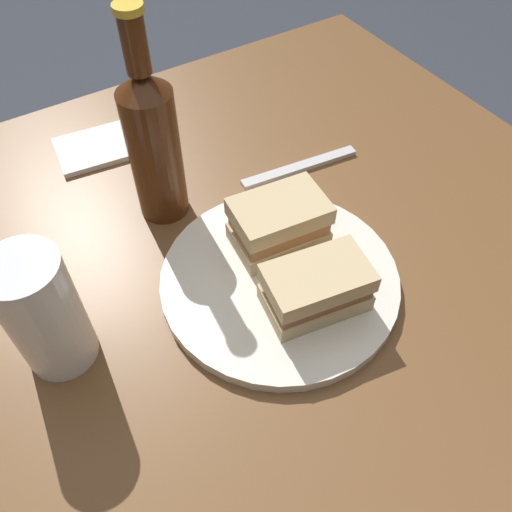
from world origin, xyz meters
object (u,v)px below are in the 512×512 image
at_px(cider_bottle, 153,142).
at_px(fork, 300,167).
at_px(sandwich_half_right, 279,223).
at_px(sandwich_half_left, 316,288).
at_px(napkin, 95,148).
at_px(pint_glass, 47,319).
at_px(plate, 280,280).

relative_size(cider_bottle, fork, 1.52).
height_order(sandwich_half_right, fork, sandwich_half_right).
bearing_deg(sandwich_half_left, sandwich_half_right, -99.42).
bearing_deg(sandwich_half_right, napkin, -67.86).
bearing_deg(napkin, pint_glass, 63.59).
xyz_separation_m(sandwich_half_right, napkin, (0.12, -0.31, -0.04)).
height_order(plate, pint_glass, pint_glass).
bearing_deg(fork, sandwich_half_right, 51.64).
bearing_deg(plate, napkin, -74.64).
height_order(pint_glass, fork, pint_glass).
bearing_deg(cider_bottle, plate, 107.82).
relative_size(sandwich_half_right, pint_glass, 0.78).
bearing_deg(sandwich_half_right, cider_bottle, -58.13).
xyz_separation_m(sandwich_half_right, pint_glass, (0.28, -0.00, 0.02)).
bearing_deg(pint_glass, sandwich_half_left, 159.08).
relative_size(sandwich_half_left, cider_bottle, 0.44).
xyz_separation_m(plate, pint_glass, (0.25, -0.05, 0.06)).
bearing_deg(napkin, fork, 140.09).
relative_size(plate, sandwich_half_right, 2.41).
bearing_deg(fork, napkin, -33.22).
distance_m(sandwich_half_left, cider_bottle, 0.26).
relative_size(cider_bottle, napkin, 2.49).
distance_m(sandwich_half_left, napkin, 0.42).
bearing_deg(napkin, sandwich_half_right, 112.14).
distance_m(sandwich_half_left, fork, 0.25).
height_order(sandwich_half_left, cider_bottle, cider_bottle).
xyz_separation_m(pint_glass, fork, (-0.39, -0.11, -0.06)).
relative_size(plate, fork, 1.56).
xyz_separation_m(plate, fork, (-0.14, -0.16, -0.00)).
distance_m(plate, sandwich_half_right, 0.07).
xyz_separation_m(plate, sandwich_half_left, (-0.01, 0.05, 0.04)).
height_order(pint_glass, napkin, pint_glass).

